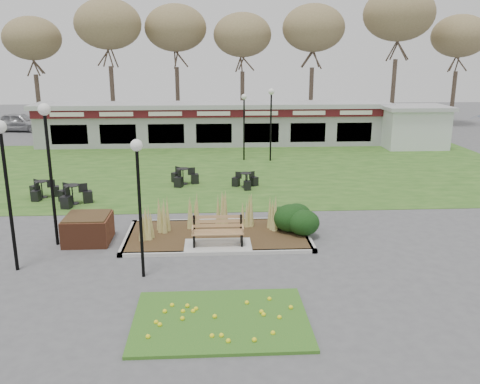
{
  "coord_description": "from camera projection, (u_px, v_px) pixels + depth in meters",
  "views": [
    {
      "loc": [
        -0.15,
        -15.56,
        6.24
      ],
      "look_at": [
        0.83,
        2.0,
        1.41
      ],
      "focal_mm": 38.0,
      "sensor_mm": 36.0,
      "label": 1
    }
  ],
  "objects": [
    {
      "name": "service_hut",
      "position": [
        413.0,
        126.0,
        34.32
      ],
      "size": [
        4.4,
        3.4,
        2.83
      ],
      "color": "silver",
      "rests_on": "ground"
    },
    {
      "name": "lamp_post_near_left",
      "position": [
        4.0,
        163.0,
        14.25
      ],
      "size": [
        0.37,
        0.37,
        4.46
      ],
      "color": "black",
      "rests_on": "ground"
    },
    {
      "name": "bistro_set_c",
      "position": [
        183.0,
        179.0,
        24.83
      ],
      "size": [
        1.4,
        1.45,
        0.79
      ],
      "color": "black",
      "rests_on": "ground"
    },
    {
      "name": "bistro_set_b",
      "position": [
        42.0,
        192.0,
        22.54
      ],
      "size": [
        1.4,
        1.33,
        0.75
      ],
      "color": "black",
      "rests_on": "ground"
    },
    {
      "name": "car_silver",
      "position": [
        20.0,
        122.0,
        41.58
      ],
      "size": [
        4.69,
        2.44,
        1.52
      ],
      "primitive_type": "imported",
      "rotation": [
        0.0,
        0.0,
        1.42
      ],
      "color": "#A9A9AE",
      "rests_on": "ground"
    },
    {
      "name": "lamp_post_far_right",
      "position": [
        271.0,
        109.0,
        29.52
      ],
      "size": [
        0.35,
        0.35,
        4.26
      ],
      "color": "black",
      "rests_on": "ground"
    },
    {
      "name": "ground",
      "position": [
        218.0,
        250.0,
        16.64
      ],
      "size": [
        100.0,
        100.0,
        0.0
      ],
      "primitive_type": "plane",
      "color": "#515154",
      "rests_on": "ground"
    },
    {
      "name": "food_pavilion",
      "position": [
        214.0,
        123.0,
        35.47
      ],
      "size": [
        24.6,
        3.4,
        2.9
      ],
      "color": "#9B9B9E",
      "rests_on": "ground"
    },
    {
      "name": "tree_backdrop",
      "position": [
        212.0,
        26.0,
        41.38
      ],
      "size": [
        47.24,
        5.24,
        10.36
      ],
      "color": "#47382B",
      "rests_on": "ground"
    },
    {
      "name": "flower_bed",
      "position": [
        221.0,
        319.0,
        12.19
      ],
      "size": [
        4.2,
        3.0,
        0.16
      ],
      "color": "#25691E",
      "rests_on": "ground"
    },
    {
      "name": "lawn",
      "position": [
        215.0,
        169.0,
        28.19
      ],
      "size": [
        34.0,
        16.0,
        0.02
      ],
      "primitive_type": "cube",
      "color": "#2A561B",
      "rests_on": "ground"
    },
    {
      "name": "bistro_set_d",
      "position": [
        246.0,
        182.0,
        24.27
      ],
      "size": [
        1.32,
        1.19,
        0.7
      ],
      "color": "black",
      "rests_on": "ground"
    },
    {
      "name": "lamp_post_mid_left",
      "position": [
        48.0,
        144.0,
        16.21
      ],
      "size": [
        0.39,
        0.39,
        4.72
      ],
      "color": "black",
      "rests_on": "ground"
    },
    {
      "name": "planting_bed",
      "position": [
        253.0,
        225.0,
        17.91
      ],
      "size": [
        6.75,
        3.4,
        1.27
      ],
      "color": "#392816",
      "rests_on": "ground"
    },
    {
      "name": "park_bench",
      "position": [
        218.0,
        230.0,
        16.72
      ],
      "size": [
        1.7,
        0.66,
        0.93
      ],
      "color": "#A28749",
      "rests_on": "ground"
    },
    {
      "name": "lamp_post_mid_right",
      "position": [
        244.0,
        112.0,
        29.77
      ],
      "size": [
        0.33,
        0.33,
        3.93
      ],
      "color": "black",
      "rests_on": "ground"
    },
    {
      "name": "brick_planter",
      "position": [
        88.0,
        229.0,
        17.24
      ],
      "size": [
        1.5,
        1.5,
        0.95
      ],
      "color": "brown",
      "rests_on": "ground"
    },
    {
      "name": "bistro_set_a",
      "position": [
        73.0,
        198.0,
        21.56
      ],
      "size": [
        1.55,
        1.48,
        0.84
      ],
      "color": "black",
      "rests_on": "ground"
    },
    {
      "name": "lamp_post_near_right",
      "position": [
        138.0,
        178.0,
        13.89
      ],
      "size": [
        0.33,
        0.33,
        4.01
      ],
      "color": "black",
      "rests_on": "ground"
    }
  ]
}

